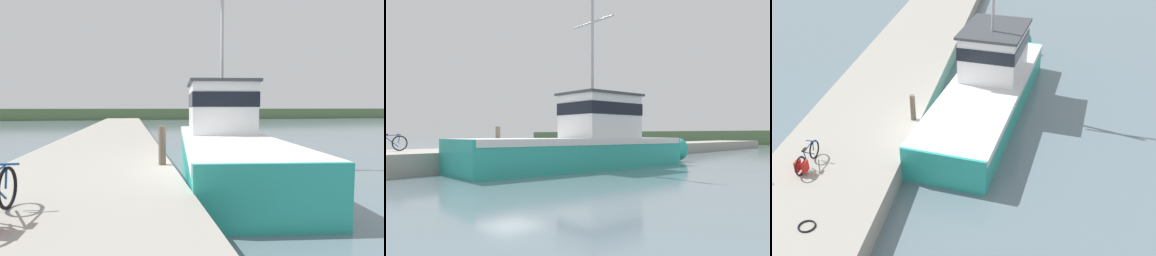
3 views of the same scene
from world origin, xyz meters
The scene contains 6 objects.
ground_plane centered at (0.00, 0.00, 0.00)m, with size 320.00×320.00×0.00m, color slate.
dock_pier centered at (-3.33, 0.00, 0.44)m, with size 4.93×80.00×0.87m, color #A39E93.
fishing_boat_main centered at (1.70, 3.39, 1.30)m, with size 5.00×14.37×8.41m.
bicycle_touring centered at (-4.09, -3.92, 1.23)m, with size 0.45×1.79×0.79m.
mooring_post centered at (-1.16, 0.13, 1.44)m, with size 0.22×0.22×1.14m, color brown.
hose_coil centered at (-2.78, -6.84, 0.90)m, with size 0.55×0.55×0.05m, color black.
Camera 3 is at (3.63, -17.05, 10.93)m, focal length 45.00 mm.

